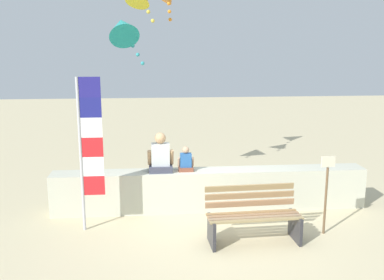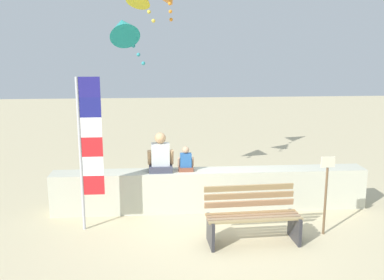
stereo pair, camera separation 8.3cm
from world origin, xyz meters
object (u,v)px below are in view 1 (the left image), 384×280
at_px(person_child, 186,161).
at_px(sign_post, 326,189).
at_px(park_bench, 253,217).
at_px(person_adult, 161,156).
at_px(kite_teal, 123,28).
at_px(flag_banner, 88,144).

height_order(person_child, sign_post, sign_post).
relative_size(person_child, sign_post, 0.35).
xyz_separation_m(park_bench, person_adult, (-1.46, 1.47, 0.67)).
bearing_deg(kite_teal, person_child, -47.05).
relative_size(kite_teal, sign_post, 0.86).
xyz_separation_m(park_bench, flag_banner, (-2.68, 0.68, 1.11)).
relative_size(person_child, flag_banner, 0.18).
height_order(flag_banner, sign_post, flag_banner).
bearing_deg(kite_teal, sign_post, -36.98).
bearing_deg(sign_post, park_bench, -173.05).
height_order(person_adult, person_child, person_adult).
bearing_deg(sign_post, kite_teal, 143.02).
relative_size(flag_banner, sign_post, 1.95).
distance_m(person_adult, flag_banner, 1.52).
relative_size(person_child, kite_teal, 0.41).
xyz_separation_m(person_adult, sign_post, (2.73, -1.31, -0.28)).
bearing_deg(person_child, flag_banner, -155.02).
bearing_deg(person_adult, kite_teal, 119.13).
bearing_deg(kite_teal, flag_banner, -103.68).
relative_size(person_adult, person_child, 1.59).
xyz_separation_m(person_adult, kite_teal, (-0.72, 1.28, 2.41)).
distance_m(park_bench, flag_banner, 2.98).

